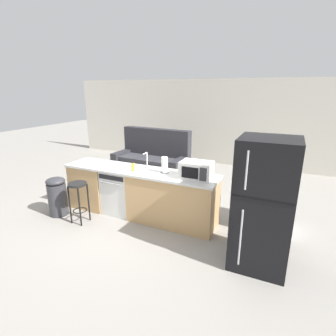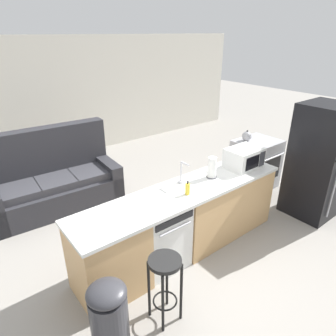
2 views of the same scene
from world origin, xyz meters
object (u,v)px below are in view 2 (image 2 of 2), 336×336
dishwasher (159,235)px  couch (54,182)px  stove_range (255,164)px  soap_bottle (188,189)px  refrigerator (319,162)px  trash_bin (109,318)px  paper_towel_roll (212,168)px  kettle (247,136)px  microwave (244,158)px  bar_stool (165,277)px

dishwasher → couch: bearing=102.9°
stove_range → soap_bottle: size_ratio=5.11×
refrigerator → soap_bottle: bearing=168.7°
refrigerator → trash_bin: 3.65m
paper_towel_roll → kettle: bearing=22.5°
microwave → soap_bottle: bearing=-175.1°
microwave → couch: bearing=132.1°
soap_bottle → couch: size_ratio=0.09×
refrigerator → soap_bottle: (-2.25, 0.45, 0.10)m
dishwasher → refrigerator: refrigerator is taller
refrigerator → bar_stool: bearing=-177.7°
stove_range → bar_stool: stove_range is taller
microwave → refrigerator: bearing=-26.4°
dishwasher → paper_towel_roll: bearing=2.8°
soap_bottle → kettle: kettle is taller
microwave → paper_towel_roll: bearing=175.6°
refrigerator → microwave: (-1.10, 0.55, 0.17)m
trash_bin → couch: 2.88m
paper_towel_roll → stove_range: bearing=16.5°
dishwasher → soap_bottle: soap_bottle is taller
microwave → stove_range: bearing=26.5°
dishwasher → couch: couch is taller
microwave → bar_stool: microwave is taller
soap_bottle → couch: couch is taller
paper_towel_roll → trash_bin: size_ratio=0.38×
refrigerator → paper_towel_roll: refrigerator is taller
microwave → soap_bottle: 1.15m
paper_towel_roll → soap_bottle: size_ratio=1.60×
dishwasher → couch: size_ratio=0.41×
microwave → paper_towel_roll: (-0.59, 0.05, -0.00)m
stove_range → trash_bin: size_ratio=1.22×
stove_range → kettle: bearing=141.8°
kettle → couch: size_ratio=0.10×
stove_range → trash_bin: stove_range is taller
refrigerator → soap_bottle: refrigerator is taller
paper_towel_roll → soap_bottle: paper_towel_roll is taller
stove_range → paper_towel_roll: bearing=-163.5°
stove_range → paper_towel_roll: paper_towel_roll is taller
couch → dishwasher: bearing=-77.1°
refrigerator → bar_stool: refrigerator is taller
bar_stool → kettle: bearing=25.2°
refrigerator → bar_stool: 3.05m
refrigerator → bar_stool: (-3.03, -0.12, -0.34)m
stove_range → couch: (-3.11, 1.67, -0.06)m
stove_range → microwave: 1.37m
couch → stove_range: bearing=-28.2°
microwave → trash_bin: 2.67m
microwave → bar_stool: bearing=-160.8°
stove_range → paper_towel_roll: (-1.70, -0.50, 0.59)m
refrigerator → couch: size_ratio=0.85×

